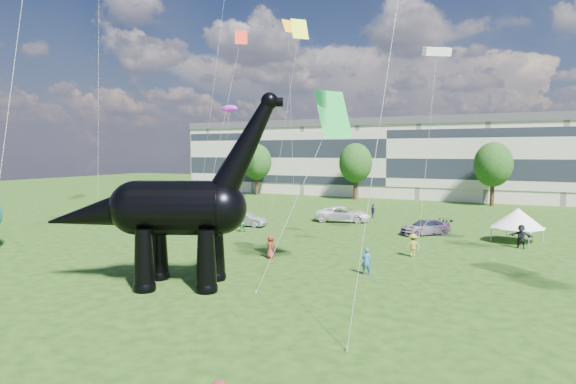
% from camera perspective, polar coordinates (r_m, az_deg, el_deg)
% --- Properties ---
extents(ground, '(220.00, 220.00, 0.00)m').
position_cam_1_polar(ground, '(24.33, -5.44, -13.40)').
color(ground, '#16330C').
rests_on(ground, ground).
extents(terrace_row, '(78.00, 11.00, 12.00)m').
position_cam_1_polar(terrace_row, '(84.09, 12.55, 3.62)').
color(terrace_row, beige).
rests_on(terrace_row, ground).
extents(tree_far_left, '(5.20, 5.20, 9.44)m').
position_cam_1_polar(tree_far_left, '(84.01, -3.74, 3.93)').
color(tree_far_left, '#382314').
rests_on(tree_far_left, ground).
extents(tree_mid_left, '(5.20, 5.20, 9.44)m').
position_cam_1_polar(tree_mid_left, '(76.55, 8.01, 3.80)').
color(tree_mid_left, '#382314').
rests_on(tree_mid_left, ground).
extents(tree_mid_right, '(5.20, 5.20, 9.44)m').
position_cam_1_polar(tree_mid_right, '(72.73, 23.15, 3.41)').
color(tree_mid_right, '#382314').
rests_on(tree_mid_right, ground).
extents(dinosaur_sculpture, '(13.35, 7.35, 11.25)m').
position_cam_1_polar(dinosaur_sculpture, '(27.91, -13.83, -2.22)').
color(dinosaur_sculpture, black).
rests_on(dinosaur_sculpture, ground).
extents(car_silver, '(3.08, 4.72, 1.49)m').
position_cam_1_polar(car_silver, '(55.61, -8.88, -2.31)').
color(car_silver, '#B9B9BE').
rests_on(car_silver, ground).
extents(car_grey, '(4.13, 1.60, 1.34)m').
position_cam_1_polar(car_grey, '(49.17, -4.88, -3.29)').
color(car_grey, gray).
rests_on(car_grey, ground).
extents(car_white, '(6.38, 4.04, 1.64)m').
position_cam_1_polar(car_white, '(52.42, 6.56, -2.64)').
color(car_white, white).
rests_on(car_white, ground).
extents(car_dark, '(4.73, 4.80, 1.39)m').
position_cam_1_polar(car_dark, '(45.85, 15.95, -4.02)').
color(car_dark, '#595960').
rests_on(car_dark, ground).
extents(gazebo_near, '(5.34, 5.34, 2.89)m').
position_cam_1_polar(gazebo_near, '(44.62, 25.59, -2.83)').
color(gazebo_near, white).
rests_on(gazebo_near, ground).
extents(gazebo_left, '(4.53, 4.53, 2.89)m').
position_cam_1_polar(gazebo_left, '(57.62, -14.49, -0.87)').
color(gazebo_left, white).
rests_on(gazebo_left, ground).
extents(visitors, '(52.58, 46.13, 1.89)m').
position_cam_1_polar(visitors, '(39.99, 6.36, -4.90)').
color(visitors, black).
rests_on(visitors, ground).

